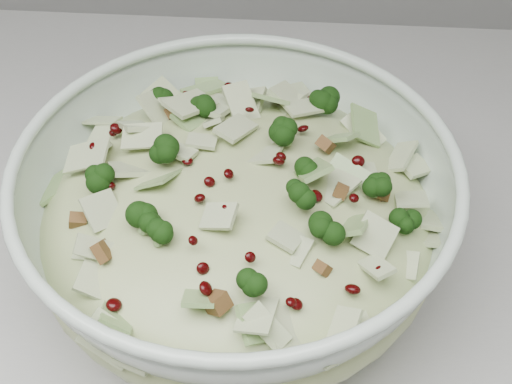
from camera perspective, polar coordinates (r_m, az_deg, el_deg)
mixing_bowl at (r=0.52m, az=-1.50°, el=-2.28°), size 0.35×0.35×0.12m
salad at (r=0.50m, az=-1.54°, el=-0.75°), size 0.34×0.34×0.12m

